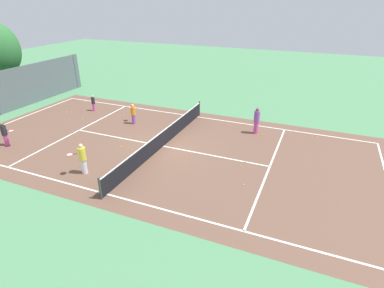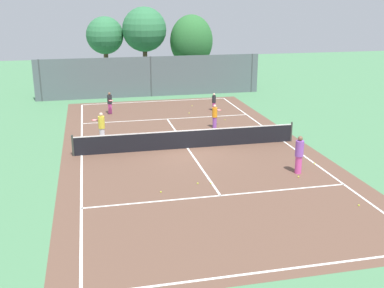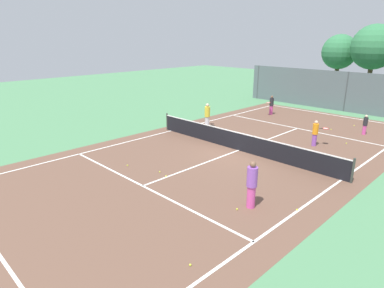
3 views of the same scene
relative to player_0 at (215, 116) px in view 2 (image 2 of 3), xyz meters
name	(u,v)px [view 2 (image 2 of 3)]	position (x,y,z in m)	size (l,w,h in m)	color
ground_plane	(187,148)	(-2.49, -3.65, -0.75)	(80.00, 80.00, 0.00)	#4C8456
court_surface	(187,148)	(-2.49, -3.65, -0.75)	(13.00, 25.00, 0.01)	brown
tennis_net	(187,139)	(-2.49, -3.65, -0.24)	(11.90, 0.10, 1.10)	#333833
perimeter_fence	(151,77)	(-2.49, 10.35, 0.85)	(18.00, 0.12, 3.20)	#515B60
tree_0	(105,36)	(-5.73, 15.95, 3.68)	(3.27, 3.27, 6.11)	brown
tree_1	(144,30)	(-2.36, 14.86, 4.22)	(3.85, 3.85, 6.93)	brown
tree_2	(191,41)	(1.78, 14.62, 3.18)	(3.81, 3.35, 6.24)	brown
player_0	(215,116)	(0.00, 0.00, 0.00)	(0.77, 0.79, 1.46)	purple
player_1	(110,103)	(-6.07, 5.09, 0.02)	(0.41, 0.90, 1.49)	#D14799
player_2	(299,154)	(1.67, -8.36, 0.15)	(0.38, 0.38, 1.77)	#D14799
player_3	(102,127)	(-6.87, -1.43, 0.10)	(0.77, 0.86, 1.66)	silver
player_4	(214,102)	(1.14, 4.39, -0.11)	(0.27, 0.27, 1.25)	#D14799
tennis_ball_0	(211,183)	(-2.54, -8.75, -0.72)	(0.07, 0.07, 0.07)	#CCE533
tennis_ball_1	(359,205)	(2.44, -12.16, -0.72)	(0.07, 0.07, 0.07)	#CCE533
tennis_ball_2	(161,137)	(-3.56, -1.39, -0.72)	(0.07, 0.07, 0.07)	#CCE533
tennis_ball_3	(192,106)	(-0.07, 6.09, -0.72)	(0.07, 0.07, 0.07)	#CCE533
tennis_ball_4	(314,163)	(2.97, -7.40, -0.72)	(0.07, 0.07, 0.07)	#CCE533
tennis_ball_5	(298,177)	(1.46, -8.87, -0.72)	(0.07, 0.07, 0.07)	#CCE533
tennis_ball_6	(225,120)	(1.15, 1.65, -0.72)	(0.07, 0.07, 0.07)	#CCE533
tennis_ball_7	(198,183)	(-3.10, -8.64, -0.72)	(0.07, 0.07, 0.07)	#CCE533
tennis_ball_8	(189,113)	(-0.75, 3.97, -0.72)	(0.07, 0.07, 0.07)	#CCE533
tennis_ball_9	(161,192)	(-4.80, -9.22, -0.72)	(0.07, 0.07, 0.07)	#CCE533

